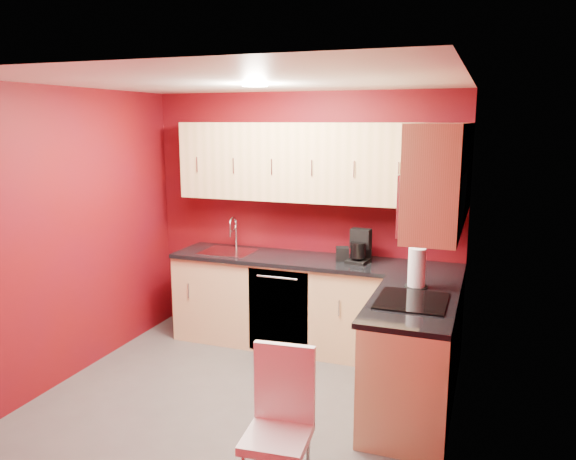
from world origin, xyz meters
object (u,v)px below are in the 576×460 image
Objects in this scene: sink at (229,248)px; coffee_maker at (358,246)px; microwave at (433,201)px; paper_towel at (417,268)px; napkin_holder at (342,254)px; dining_chair at (277,430)px.

coffee_maker is at bearing -0.23° from sink.
coffee_maker is (-0.75, 1.00, -0.59)m from microwave.
microwave is 0.71m from paper_towel.
sink reaches higher than coffee_maker.
napkin_holder is at bearing 131.56° from microwave.
microwave is at bearing 56.22° from dining_chair.
microwave is 0.83× the size of dining_chair.
dining_chair is at bearing -58.29° from sink.
sink is 1.35m from coffee_maker.
coffee_maker is 0.88m from paper_towel.
microwave is at bearing -48.44° from napkin_holder.
napkin_holder is at bearing 176.79° from coffee_maker.
paper_towel is at bearing -38.70° from coffee_maker.
coffee_maker reaches higher than napkin_holder.
paper_towel is 1.83m from dining_chair.
napkin_holder is 0.40× the size of paper_towel.
paper_towel is (-0.13, 0.37, -0.59)m from microwave.
paper_towel reaches higher than napkin_holder.
dining_chair is at bearing -84.61° from napkin_holder.
microwave is at bearing -70.07° from paper_towel.
coffee_maker reaches higher than dining_chair.
microwave reaches higher than coffee_maker.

